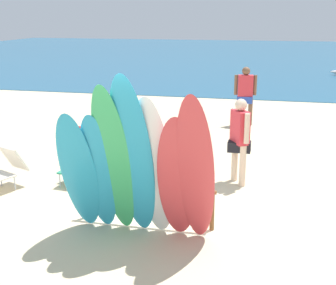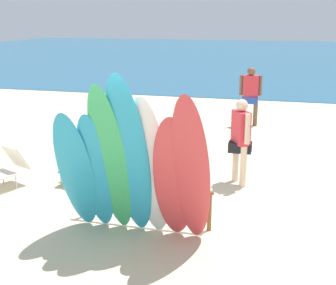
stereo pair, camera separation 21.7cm
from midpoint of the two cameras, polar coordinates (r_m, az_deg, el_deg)
ground at (r=20.73m, az=7.62°, el=6.68°), size 60.00×60.00×0.00m
ocean_water at (r=37.81m, az=10.25°, el=10.61°), size 60.00×40.00×0.02m
surfboard_rack at (r=7.21m, az=-3.43°, el=-6.43°), size 2.15×0.07×0.65m
surfboard_teal_0 at (r=6.83m, az=-11.88°, el=-3.72°), size 0.56×0.77×1.93m
surfboard_teal_1 at (r=6.76m, az=-9.44°, el=-3.88°), size 0.51×0.75×1.92m
surfboard_green_2 at (r=6.55m, az=-7.60°, el=-2.46°), size 0.57×0.89×2.35m
surfboard_teal_3 at (r=6.42m, az=-5.28°, el=-2.04°), size 0.63×0.92×2.50m
surfboard_white_4 at (r=6.46m, az=-2.72°, el=-3.32°), size 0.61×0.77×2.19m
surfboard_red_5 at (r=6.37m, az=0.24°, el=-4.64°), size 0.64×0.84×1.96m
surfboard_red_6 at (r=6.19m, az=2.43°, el=-3.70°), size 0.53×0.92×2.28m
beachgoer_photographing at (r=13.66m, az=9.06°, el=6.19°), size 0.65×0.27×1.71m
beachgoer_near_rack at (r=8.84m, az=8.16°, el=0.86°), size 0.43×0.55×1.66m
beach_chair_red at (r=10.33m, az=-10.77°, el=-0.15°), size 0.55×0.75×0.80m
beach_chair_blue at (r=9.19m, az=-19.95°, el=-2.86°), size 0.75×0.88×0.79m
beach_chair_striped at (r=9.09m, az=-11.69°, el=-2.33°), size 0.57×0.69×0.84m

